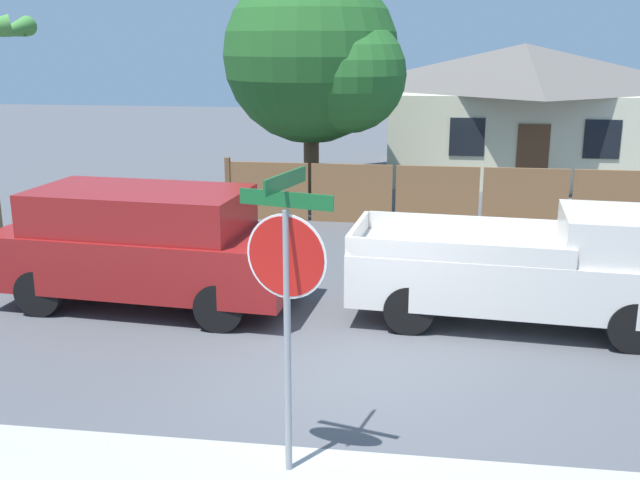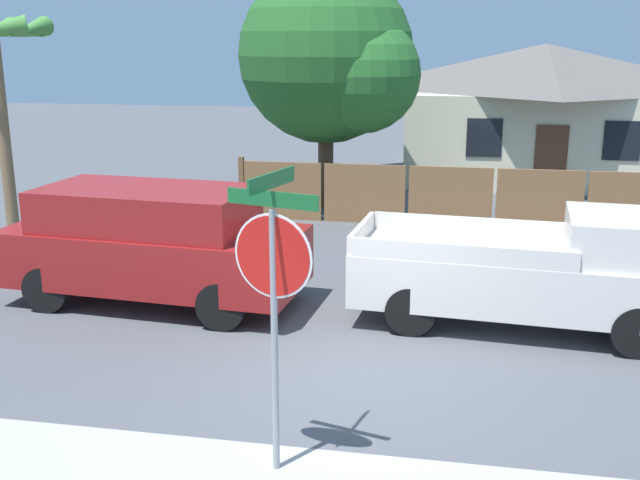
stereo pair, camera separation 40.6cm
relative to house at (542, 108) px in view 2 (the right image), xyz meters
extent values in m
plane|color=#4C4F54|center=(-3.83, -16.13, -2.18)|extent=(80.00, 80.00, 0.00)
cube|color=brown|center=(-6.83, -7.63, -1.46)|extent=(1.96, 0.06, 1.43)
cube|color=brown|center=(-4.78, -7.63, -1.46)|extent=(1.96, 0.06, 1.43)
cube|color=brown|center=(-2.74, -7.63, -1.46)|extent=(1.96, 0.06, 1.43)
cube|color=brown|center=(-0.69, -7.63, -1.46)|extent=(1.96, 0.06, 1.43)
cube|color=brown|center=(1.36, -7.63, -1.46)|extent=(1.96, 0.06, 1.43)
cube|color=brown|center=(-7.85, -7.63, -1.41)|extent=(0.12, 0.12, 1.53)
cube|color=beige|center=(0.00, 0.00, -0.80)|extent=(8.34, 6.64, 2.76)
pyramid|color=#5B5651|center=(0.00, 0.00, 1.31)|extent=(9.00, 7.17, 1.45)
cube|color=black|center=(-1.88, -3.34, -0.58)|extent=(1.00, 0.04, 1.10)
cube|color=black|center=(1.88, -3.34, -0.58)|extent=(1.00, 0.04, 1.10)
cube|color=brown|center=(0.00, -3.34, -1.18)|extent=(0.90, 0.04, 2.00)
cylinder|color=brown|center=(-6.00, -6.12, -1.04)|extent=(0.40, 0.40, 2.28)
sphere|color=#235B23|center=(-6.00, -6.12, 1.76)|extent=(4.43, 4.43, 4.43)
sphere|color=#266326|center=(-5.00, -6.67, 1.31)|extent=(2.88, 2.88, 2.88)
cylinder|color=brown|center=(-12.71, -9.95, 0.18)|extent=(0.28, 0.28, 4.72)
cone|color=#428438|center=(-11.87, -9.95, 2.31)|extent=(0.44, 1.56, 0.67)
cone|color=#428438|center=(-12.29, -9.23, 2.31)|extent=(1.57, 1.16, 0.67)
cube|color=maroon|center=(-7.51, -13.96, -1.36)|extent=(5.08, 2.39, 0.92)
cube|color=maroon|center=(-7.63, -13.95, -0.56)|extent=(3.59, 2.11, 0.68)
cube|color=black|center=(-6.00, -14.08, -0.56)|extent=(0.20, 1.75, 0.57)
cylinder|color=black|center=(-5.91, -13.20, -1.80)|extent=(0.76, 0.22, 0.76)
cylinder|color=black|center=(-6.06, -14.96, -1.80)|extent=(0.76, 0.22, 0.76)
cylinder|color=black|center=(-8.96, -12.95, -1.80)|extent=(0.76, 0.22, 0.76)
cylinder|color=black|center=(-9.11, -14.71, -1.80)|extent=(0.76, 0.22, 0.76)
cube|color=silver|center=(-1.55, -13.96, -1.41)|extent=(5.28, 2.28, 0.83)
cube|color=silver|center=(-0.14, -14.07, -0.67)|extent=(1.78, 1.84, 0.65)
cube|color=silver|center=(-2.35, -13.00, -0.85)|extent=(3.22, 0.34, 0.29)
cube|color=silver|center=(-2.49, -14.76, -0.85)|extent=(3.22, 0.34, 0.29)
cube|color=silver|center=(-4.07, -13.75, -0.85)|extent=(0.22, 1.77, 0.29)
cylinder|color=black|center=(0.11, -13.27, -1.80)|extent=(0.76, 0.22, 0.76)
cylinder|color=black|center=(-0.03, -14.90, -1.80)|extent=(0.76, 0.22, 0.76)
cylinder|color=black|center=(-3.07, -13.01, -1.80)|extent=(0.76, 0.22, 0.76)
cylinder|color=black|center=(-3.21, -14.64, -1.80)|extent=(0.76, 0.22, 0.76)
cylinder|color=gray|center=(-4.32, -18.57, -0.80)|extent=(0.07, 0.07, 2.75)
cylinder|color=red|center=(-4.32, -18.57, 0.12)|extent=(0.78, 0.23, 0.80)
cylinder|color=white|center=(-4.32, -18.57, 0.12)|extent=(0.82, 0.23, 0.84)
cube|color=#19602D|center=(-4.32, -18.57, 0.67)|extent=(0.94, 0.27, 0.15)
cube|color=#19602D|center=(-4.32, -18.57, 0.85)|extent=(0.25, 0.85, 0.15)
camera|label=1|loc=(-3.04, -25.33, 2.12)|focal=42.00mm
camera|label=2|loc=(-2.64, -25.27, 2.12)|focal=42.00mm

